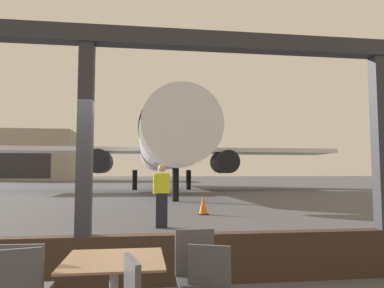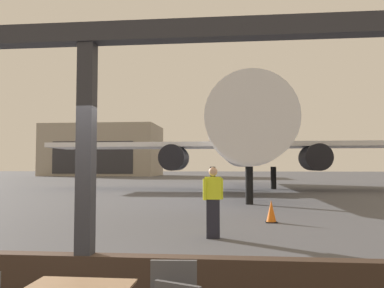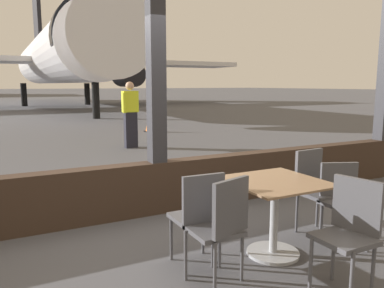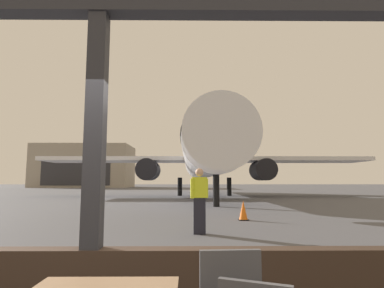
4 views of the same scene
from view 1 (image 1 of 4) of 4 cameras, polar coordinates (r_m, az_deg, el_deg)
The scene contains 9 objects.
ground_plane at distance 45.11m, azimuth -8.85°, elevation -6.39°, with size 220.00×220.00×0.00m, color #4C4C51.
window_frame at distance 5.14m, azimuth -16.56°, elevation -7.49°, with size 8.94×0.24×3.54m.
cafe_chair_window_left at distance 3.46m, azimuth 2.33°, elevation -21.30°, with size 0.50×0.50×0.85m.
cafe_chair_window_right at distance 3.74m, azimuth -24.92°, elevation -19.31°, with size 0.41×0.41×0.90m.
cafe_chair_aisle_right at distance 3.79m, azimuth 0.74°, elevation -19.13°, with size 0.41×0.41×0.94m.
airplane at distance 30.72m, azimuth -4.49°, elevation -0.41°, with size 30.12×30.08×10.68m.
ground_crew_worker at distance 10.24m, azimuth -4.78°, elevation -7.94°, with size 0.49×0.36×1.74m.
traffic_cone at distance 13.43m, azimuth 1.76°, elevation -9.56°, with size 0.36×0.36×0.70m.
distant_hangar at distance 82.26m, azimuth -25.35°, elevation -1.68°, with size 21.81×12.93×9.94m.
Camera 1 is at (0.77, -5.08, 1.51)m, focal length 34.08 mm.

